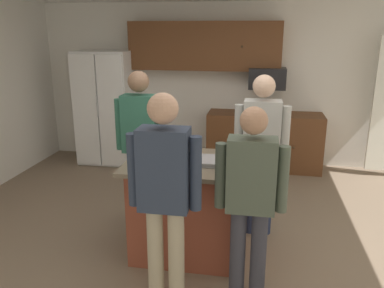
# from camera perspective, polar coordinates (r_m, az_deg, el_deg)

# --- Properties ---
(floor) EXTENTS (7.04, 7.04, 0.00)m
(floor) POSITION_cam_1_polar(r_m,az_deg,el_deg) (4.31, 1.90, -13.90)
(floor) COLOR #7F6B56
(floor) RESTS_ON ground
(back_wall) EXTENTS (6.40, 0.10, 2.60)m
(back_wall) POSITION_cam_1_polar(r_m,az_deg,el_deg) (6.57, 5.52, 8.63)
(back_wall) COLOR white
(back_wall) RESTS_ON ground
(cabinet_run_upper) EXTENTS (2.40, 0.38, 0.75)m
(cabinet_run_upper) POSITION_cam_1_polar(r_m,az_deg,el_deg) (6.36, 1.82, 14.11)
(cabinet_run_upper) COLOR brown
(cabinet_run_lower) EXTENTS (1.80, 0.63, 0.90)m
(cabinet_run_lower) POSITION_cam_1_polar(r_m,az_deg,el_deg) (6.40, 10.43, 0.47)
(cabinet_run_lower) COLOR brown
(cabinet_run_lower) RESTS_ON ground
(refrigerator) EXTENTS (0.88, 0.76, 1.85)m
(refrigerator) POSITION_cam_1_polar(r_m,az_deg,el_deg) (6.69, -12.29, 5.22)
(refrigerator) COLOR white
(refrigerator) RESTS_ON ground
(microwave_over_range) EXTENTS (0.56, 0.40, 0.32)m
(microwave_over_range) POSITION_cam_1_polar(r_m,az_deg,el_deg) (6.23, 10.91, 9.40)
(microwave_over_range) COLOR black
(kitchen_island) EXTENTS (1.14, 0.89, 0.97)m
(kitchen_island) POSITION_cam_1_polar(r_m,az_deg,el_deg) (3.90, -0.77, -9.14)
(kitchen_island) COLOR brown
(kitchen_island) RESTS_ON ground
(person_guest_left) EXTENTS (0.57, 0.23, 1.74)m
(person_guest_left) POSITION_cam_1_polar(r_m,az_deg,el_deg) (2.99, -4.04, -6.50)
(person_guest_left) COLOR tan
(person_guest_left) RESTS_ON ground
(person_host_foreground) EXTENTS (0.57, 0.23, 1.74)m
(person_host_foreground) POSITION_cam_1_polar(r_m,az_deg,el_deg) (4.15, 10.03, -0.14)
(person_host_foreground) COLOR #232D4C
(person_host_foreground) RESTS_ON ground
(person_elder_center) EXTENTS (0.57, 0.23, 1.75)m
(person_elder_center) POSITION_cam_1_polar(r_m,az_deg,el_deg) (4.39, -7.52, 1.00)
(person_elder_center) COLOR #232D4C
(person_elder_center) RESTS_ON ground
(person_guest_by_door) EXTENTS (0.57, 0.22, 1.62)m
(person_guest_by_door) POSITION_cam_1_polar(r_m,az_deg,el_deg) (3.13, 8.54, -7.10)
(person_guest_by_door) COLOR #383842
(person_guest_by_door) RESTS_ON ground
(glass_pilsner) EXTENTS (0.06, 0.06, 0.15)m
(glass_pilsner) POSITION_cam_1_polar(r_m,az_deg,el_deg) (3.96, -1.85, -0.22)
(glass_pilsner) COLOR black
(glass_pilsner) RESTS_ON kitchen_island
(glass_stout_tall) EXTENTS (0.07, 0.07, 0.16)m
(glass_stout_tall) POSITION_cam_1_polar(r_m,az_deg,el_deg) (3.77, -5.08, -1.03)
(glass_stout_tall) COLOR black
(glass_stout_tall) RESTS_ON kitchen_island
(tumbler_amber) EXTENTS (0.07, 0.07, 0.16)m
(tumbler_amber) POSITION_cam_1_polar(r_m,az_deg,el_deg) (3.44, 4.38, -2.74)
(tumbler_amber) COLOR black
(tumbler_amber) RESTS_ON kitchen_island
(mug_ceramic_white) EXTENTS (0.13, 0.09, 0.10)m
(mug_ceramic_white) POSITION_cam_1_polar(r_m,az_deg,el_deg) (4.04, -4.03, -0.26)
(mug_ceramic_white) COLOR white
(mug_ceramic_white) RESTS_ON kitchen_island
(glass_dark_ale) EXTENTS (0.06, 0.06, 0.15)m
(glass_dark_ale) POSITION_cam_1_polar(r_m,az_deg,el_deg) (3.65, -6.93, -1.79)
(glass_dark_ale) COLOR #321816
(glass_dark_ale) RESTS_ON kitchen_island
(mug_blue_stoneware) EXTENTS (0.13, 0.08, 0.10)m
(mug_blue_stoneware) POSITION_cam_1_polar(r_m,az_deg,el_deg) (3.90, -5.13, -0.92)
(mug_blue_stoneware) COLOR #4C6B99
(mug_blue_stoneware) RESTS_ON kitchen_island
(serving_tray) EXTENTS (0.44, 0.30, 0.04)m
(serving_tray) POSITION_cam_1_polar(r_m,az_deg,el_deg) (3.68, 1.40, -2.41)
(serving_tray) COLOR #B7B7BC
(serving_tray) RESTS_ON kitchen_island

